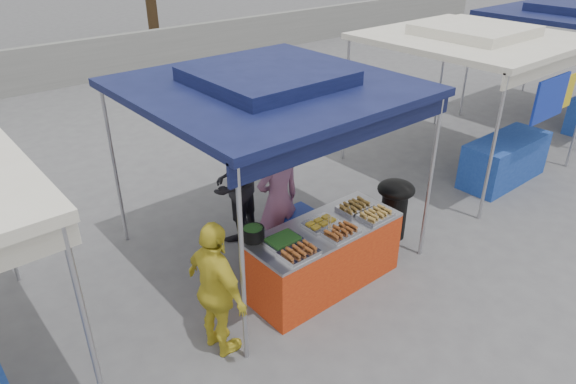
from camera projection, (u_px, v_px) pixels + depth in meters
ground_plane at (317, 279)px, 6.71m from camera, size 80.00×80.00×0.00m
back_wall at (41, 68)px, 13.86m from camera, size 40.00×0.25×1.20m
main_canopy at (269, 86)px, 6.25m from camera, size 3.20×3.20×2.57m
neighbor_stall_right at (487, 86)px, 8.90m from camera, size 3.20×3.20×2.57m
vendor_table at (324, 256)px, 6.44m from camera, size 2.00×0.80×0.85m
food_tray_fl at (299, 253)px, 5.71m from camera, size 0.42×0.30×0.07m
food_tray_fm at (341, 232)px, 6.08m from camera, size 0.42×0.30×0.07m
food_tray_fr at (376, 215)px, 6.43m from camera, size 0.42×0.30×0.07m
food_tray_bl at (283, 240)px, 5.92m from camera, size 0.42×0.30×0.07m
food_tray_bm at (321, 223)px, 6.26m from camera, size 0.42×0.30×0.07m
food_tray_br at (354, 207)px, 6.62m from camera, size 0.42×0.30×0.07m
cooking_pot at (253, 234)px, 5.97m from camera, size 0.27×0.27×0.16m
skewer_cup at (329, 232)px, 6.06m from camera, size 0.07×0.07×0.09m
wok_burner at (395, 204)px, 7.39m from camera, size 0.54×0.54×0.90m
crate_left at (270, 263)px, 6.79m from camera, size 0.47×0.33×0.28m
crate_right at (295, 241)px, 7.21m from camera, size 0.54×0.38×0.33m
crate_stacked at (295, 222)px, 7.06m from camera, size 0.52×0.36×0.31m
vendor_woman at (278, 200)px, 6.83m from camera, size 0.68×0.50×1.72m
helper_man at (232, 184)px, 7.26m from camera, size 1.03×0.95×1.69m
customer_person at (217, 290)px, 5.27m from camera, size 0.43×0.95×1.59m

